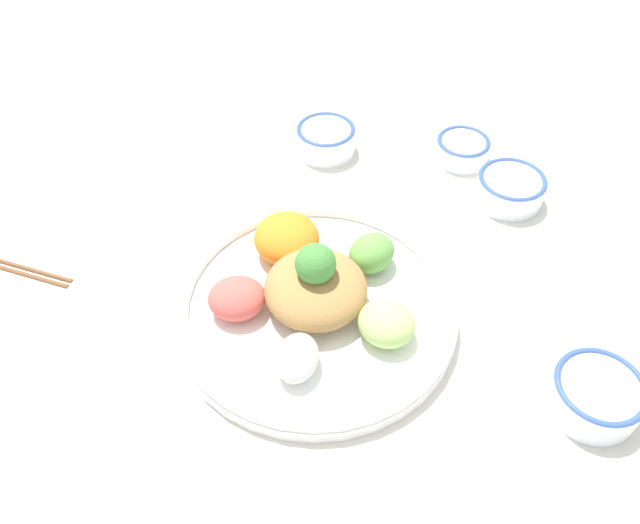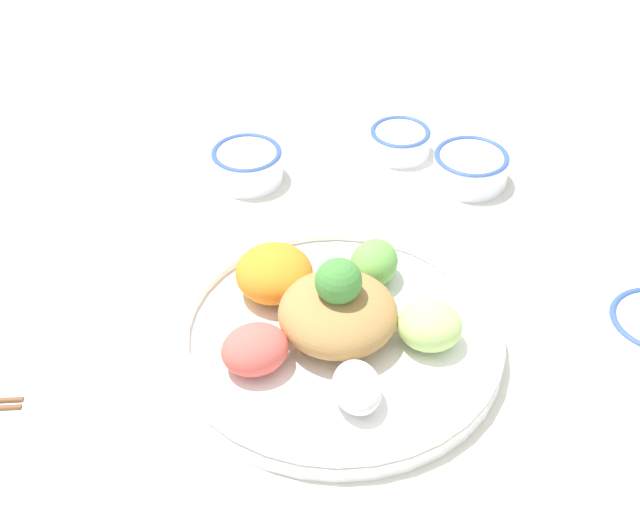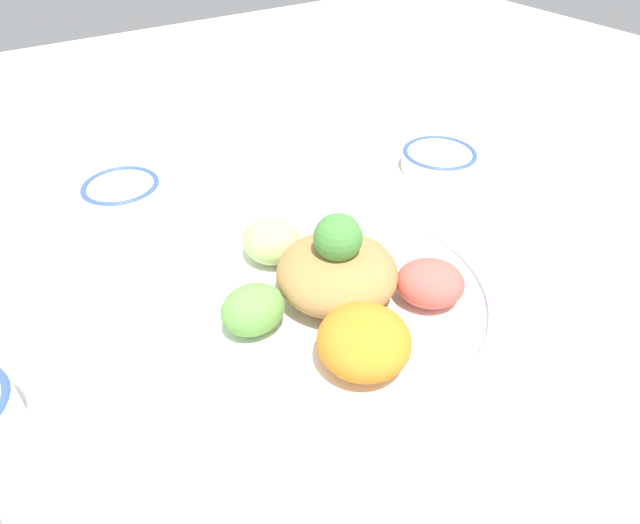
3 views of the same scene
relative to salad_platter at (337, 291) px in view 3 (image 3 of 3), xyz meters
name	(u,v)px [view 3 (image 3 of 3)]	position (x,y,z in m)	size (l,w,h in m)	color
ground_plane	(380,316)	(-0.03, 0.03, -0.03)	(2.40, 2.40, 0.00)	silver
salad_platter	(337,291)	(0.00, 0.00, 0.00)	(0.36, 0.36, 0.12)	white
rice_bowl_plain	(123,197)	(0.13, -0.31, 0.00)	(0.10, 0.10, 0.05)	white
sauce_bowl_far	(439,159)	(-0.31, -0.17, -0.01)	(0.11, 0.11, 0.03)	white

